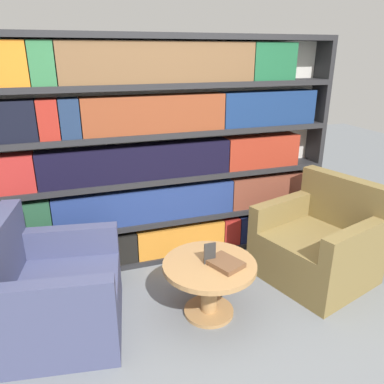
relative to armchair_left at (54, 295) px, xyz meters
The scene contains 7 objects.
ground_plane 1.18m from the armchair_left, 27.46° to the right, with size 14.00×14.00×0.00m, color slate.
bookshelf 1.49m from the armchair_left, 39.11° to the left, with size 3.46×0.30×2.12m.
armchair_left is the anchor object (origin of this frame).
armchair_right 2.29m from the armchair_left, ahead, with size 1.07×1.10×0.91m.
coffee_table 1.16m from the armchair_left, ahead, with size 0.72×0.72×0.46m.
table_sign 1.18m from the armchair_left, ahead, with size 0.09×0.06×0.17m.
stray_book 1.28m from the armchair_left, 11.14° to the right, with size 0.28×0.32×0.04m.
Camera 1 is at (-0.80, -1.96, 1.97)m, focal length 35.00 mm.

